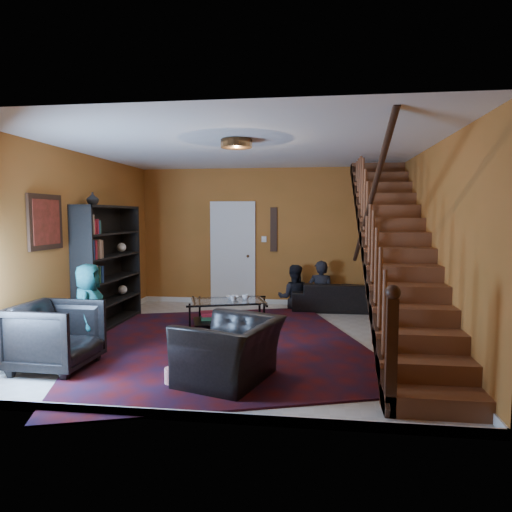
{
  "coord_description": "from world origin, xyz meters",
  "views": [
    {
      "loc": [
        1.01,
        -6.56,
        1.84
      ],
      "look_at": [
        0.09,
        0.4,
        1.21
      ],
      "focal_mm": 32.0,
      "sensor_mm": 36.0,
      "label": 1
    }
  ],
  "objects": [
    {
      "name": "coffee_table",
      "position": [
        -0.41,
        0.69,
        0.26
      ],
      "size": [
        1.34,
        1.02,
        0.45
      ],
      "rotation": [
        0.0,
        0.0,
        0.31
      ],
      "color": "black",
      "rests_on": "floor"
    },
    {
      "name": "bookshelf",
      "position": [
        -2.4,
        0.6,
        0.96
      ],
      "size": [
        0.35,
        1.8,
        2.0
      ],
      "color": "black",
      "rests_on": "floor"
    },
    {
      "name": "rug",
      "position": [
        -0.31,
        -0.34,
        0.01
      ],
      "size": [
        5.09,
        5.45,
        0.02
      ],
      "primitive_type": "cube",
      "rotation": [
        0.0,
        0.0,
        0.31
      ],
      "color": "#450C0D",
      "rests_on": "floor"
    },
    {
      "name": "wall_hanging",
      "position": [
        0.15,
        2.73,
        1.55
      ],
      "size": [
        0.14,
        0.03,
        0.9
      ],
      "primitive_type": "cube",
      "color": "black",
      "rests_on": "room"
    },
    {
      "name": "bowl",
      "position": [
        -0.35,
        0.79,
        0.48
      ],
      "size": [
        0.25,
        0.25,
        0.05
      ],
      "primitive_type": "imported",
      "rotation": [
        0.0,
        0.0,
        0.21
      ],
      "color": "#999999",
      "rests_on": "coffee_table"
    },
    {
      "name": "person_adult_a",
      "position": [
        1.11,
        2.35,
        0.26
      ],
      "size": [
        0.53,
        0.37,
        1.41
      ],
      "primitive_type": "imported",
      "rotation": [
        0.0,
        0.0,
        3.09
      ],
      "color": "black",
      "rests_on": "sofa"
    },
    {
      "name": "armchair_left",
      "position": [
        -2.05,
        -1.61,
        0.41
      ],
      "size": [
        0.92,
        0.9,
        0.81
      ],
      "primitive_type": "imported",
      "rotation": [
        0.0,
        0.0,
        1.54
      ],
      "color": "black",
      "rests_on": "floor"
    },
    {
      "name": "cup_b",
      "position": [
        -0.32,
        0.65,
        0.5
      ],
      "size": [
        0.1,
        0.1,
        0.09
      ],
      "primitive_type": "imported",
      "rotation": [
        0.0,
        0.0,
        0.06
      ],
      "color": "#999999",
      "rests_on": "coffee_table"
    },
    {
      "name": "floor",
      "position": [
        0.0,
        0.0,
        0.0
      ],
      "size": [
        5.5,
        5.5,
        0.0
      ],
      "primitive_type": "plane",
      "color": "beige",
      "rests_on": "ground"
    },
    {
      "name": "person_adult_b",
      "position": [
        0.59,
        2.35,
        0.21
      ],
      "size": [
        0.65,
        0.51,
        1.32
      ],
      "primitive_type": "imported",
      "rotation": [
        0.0,
        0.0,
        3.16
      ],
      "color": "black",
      "rests_on": "sofa"
    },
    {
      "name": "cup_a",
      "position": [
        -0.13,
        0.78,
        0.49
      ],
      "size": [
        0.12,
        0.12,
        0.09
      ],
      "primitive_type": "imported",
      "rotation": [
        0.0,
        0.0,
        0.06
      ],
      "color": "#999999",
      "rests_on": "coffee_table"
    },
    {
      "name": "ceiling_fixture",
      "position": [
        0.0,
        -0.8,
        2.74
      ],
      "size": [
        0.4,
        0.4,
        0.1
      ],
      "primitive_type": "cylinder",
      "color": "#3F2814",
      "rests_on": "room"
    },
    {
      "name": "framed_picture",
      "position": [
        -2.57,
        -0.9,
        1.75
      ],
      "size": [
        0.04,
        0.74,
        0.74
      ],
      "primitive_type": "cube",
      "color": "maroon",
      "rests_on": "room"
    },
    {
      "name": "armchair_right",
      "position": [
        0.08,
        -1.74,
        0.35
      ],
      "size": [
        1.21,
        1.3,
        0.7
      ],
      "primitive_type": "imported",
      "rotation": [
        0.0,
        0.0,
        -1.88
      ],
      "color": "black",
      "rests_on": "floor"
    },
    {
      "name": "person_child",
      "position": [
        -1.95,
        -1.0,
        0.61
      ],
      "size": [
        0.5,
        0.66,
        1.21
      ],
      "primitive_type": "imported",
      "rotation": [
        0.0,
        0.0,
        1.78
      ],
      "color": "#1C6C69",
      "rests_on": "armchair_left"
    },
    {
      "name": "staircase",
      "position": [
        2.12,
        -0.0,
        1.4
      ],
      "size": [
        0.95,
        5.02,
        3.18
      ],
      "color": "brown",
      "rests_on": "floor"
    },
    {
      "name": "sofa",
      "position": [
        1.5,
        2.3,
        0.27
      ],
      "size": [
        1.88,
        0.76,
        0.55
      ],
      "primitive_type": "imported",
      "rotation": [
        0.0,
        0.0,
        3.16
      ],
      "color": "black",
      "rests_on": "floor"
    },
    {
      "name": "door",
      "position": [
        -0.7,
        2.73,
        1.02
      ],
      "size": [
        0.82,
        0.05,
        2.05
      ],
      "primitive_type": "cube",
      "color": "silver",
      "rests_on": "floor"
    },
    {
      "name": "popcorn_bucket",
      "position": [
        -0.53,
        -1.92,
        0.11
      ],
      "size": [
        0.15,
        0.15,
        0.17
      ],
      "primitive_type": "cylinder",
      "rotation": [
        0.0,
        0.0,
        0.02
      ],
      "color": "red",
      "rests_on": "rug"
    },
    {
      "name": "vase",
      "position": [
        -2.41,
        0.1,
        2.1
      ],
      "size": [
        0.18,
        0.18,
        0.19
      ],
      "primitive_type": "imported",
      "color": "#999999",
      "rests_on": "bookshelf"
    },
    {
      "name": "room",
      "position": [
        -1.33,
        1.33,
        0.05
      ],
      "size": [
        5.5,
        5.5,
        5.5
      ],
      "color": "#B56328",
      "rests_on": "ground"
    }
  ]
}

